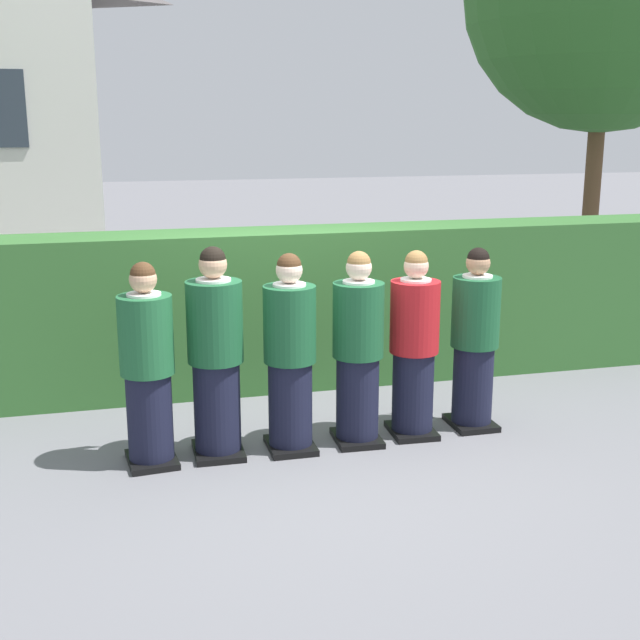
{
  "coord_description": "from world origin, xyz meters",
  "views": [
    {
      "loc": [
        -1.62,
        -6.24,
        2.62
      ],
      "look_at": [
        0.0,
        0.0,
        1.05
      ],
      "focal_mm": 46.9,
      "sensor_mm": 36.0,
      "label": 1
    }
  ],
  "objects_px": {
    "student_front_row_1": "(216,358)",
    "student_front_row_5": "(474,343)",
    "student_front_row_0": "(148,370)",
    "student_front_row_2": "(290,358)",
    "student_front_row_3": "(358,353)",
    "student_in_red_blazer": "(414,349)"
  },
  "relations": [
    {
      "from": "student_in_red_blazer",
      "to": "student_front_row_5",
      "type": "height_order",
      "value": "student_in_red_blazer"
    },
    {
      "from": "student_front_row_0",
      "to": "student_front_row_5",
      "type": "height_order",
      "value": "student_front_row_0"
    },
    {
      "from": "student_front_row_0",
      "to": "student_front_row_1",
      "type": "distance_m",
      "value": 0.53
    },
    {
      "from": "student_front_row_0",
      "to": "student_front_row_2",
      "type": "height_order",
      "value": "student_front_row_2"
    },
    {
      "from": "student_front_row_0",
      "to": "student_in_red_blazer",
      "type": "height_order",
      "value": "student_front_row_0"
    },
    {
      "from": "student_front_row_2",
      "to": "student_front_row_3",
      "type": "height_order",
      "value": "student_front_row_2"
    },
    {
      "from": "student_front_row_1",
      "to": "student_in_red_blazer",
      "type": "relative_size",
      "value": 1.06
    },
    {
      "from": "student_front_row_0",
      "to": "student_front_row_3",
      "type": "bearing_deg",
      "value": 0.95
    },
    {
      "from": "student_front_row_0",
      "to": "student_front_row_3",
      "type": "xyz_separation_m",
      "value": [
        1.68,
        0.03,
        0.0
      ]
    },
    {
      "from": "student_front_row_0",
      "to": "student_front_row_5",
      "type": "bearing_deg",
      "value": 2.45
    },
    {
      "from": "student_front_row_0",
      "to": "student_front_row_2",
      "type": "bearing_deg",
      "value": 0.62
    },
    {
      "from": "student_front_row_1",
      "to": "student_in_red_blazer",
      "type": "bearing_deg",
      "value": 0.74
    },
    {
      "from": "student_front_row_2",
      "to": "student_front_row_5",
      "type": "xyz_separation_m",
      "value": [
        1.63,
        0.11,
        -0.02
      ]
    },
    {
      "from": "student_front_row_1",
      "to": "student_front_row_5",
      "type": "bearing_deg",
      "value": 1.75
    },
    {
      "from": "student_in_red_blazer",
      "to": "student_front_row_5",
      "type": "relative_size",
      "value": 1.0
    },
    {
      "from": "student_front_row_1",
      "to": "student_front_row_5",
      "type": "distance_m",
      "value": 2.22
    },
    {
      "from": "student_front_row_5",
      "to": "student_front_row_1",
      "type": "bearing_deg",
      "value": -178.25
    },
    {
      "from": "student_front_row_0",
      "to": "student_front_row_3",
      "type": "height_order",
      "value": "student_front_row_3"
    },
    {
      "from": "student_front_row_0",
      "to": "student_in_red_blazer",
      "type": "bearing_deg",
      "value": 1.87
    },
    {
      "from": "student_in_red_blazer",
      "to": "student_front_row_2",
      "type": "bearing_deg",
      "value": -176.84
    },
    {
      "from": "student_front_row_3",
      "to": "student_in_red_blazer",
      "type": "height_order",
      "value": "student_front_row_3"
    },
    {
      "from": "student_front_row_3",
      "to": "student_front_row_1",
      "type": "bearing_deg",
      "value": 178.92
    }
  ]
}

